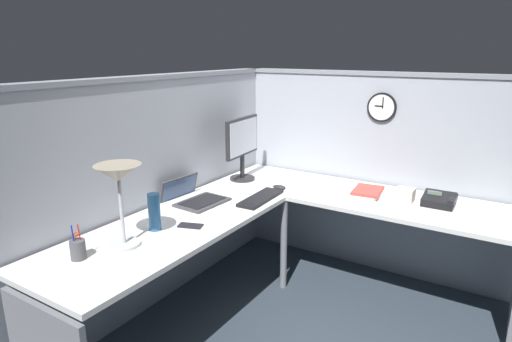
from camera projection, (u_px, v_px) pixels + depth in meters
ground_plane at (292, 303)px, 3.10m from camera, size 6.80×6.80×0.00m
cubicle_wall_back at (159, 190)px, 3.03m from camera, size 2.57×0.12×1.58m
cubicle_wall_right at (374, 173)px, 3.46m from camera, size 0.12×2.37×1.58m
desk at (290, 229)px, 2.78m from camera, size 2.35×2.15×0.73m
monitor at (242, 144)px, 3.42m from camera, size 0.46×0.20×0.50m
laptop at (192, 197)px, 3.00m from camera, size 0.36×0.40×0.22m
keyboard at (261, 198)px, 3.03m from camera, size 0.44×0.16×0.02m
computer_mouse at (279, 187)px, 3.25m from camera, size 0.06×0.10×0.03m
desk_lamp_dome at (119, 180)px, 2.22m from camera, size 0.24×0.24×0.44m
pen_cup at (78, 249)px, 2.16m from camera, size 0.08×0.08×0.18m
cell_phone at (191, 226)px, 2.57m from camera, size 0.11×0.16×0.01m
thermos_flask at (154, 212)px, 2.49m from camera, size 0.07×0.07×0.22m
office_phone at (440, 200)px, 2.90m from camera, size 0.19×0.21×0.11m
book_stack at (366, 192)px, 3.11m from camera, size 0.30×0.23×0.04m
tissue_box at (405, 195)px, 2.99m from camera, size 0.12×0.12×0.09m
wall_clock at (382, 107)px, 3.26m from camera, size 0.04×0.22×0.22m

